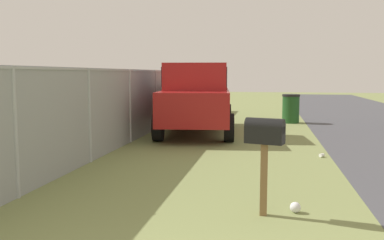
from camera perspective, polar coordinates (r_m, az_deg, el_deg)
name	(u,v)px	position (r m, az deg, el deg)	size (l,w,h in m)	color
mailbox	(265,138)	(5.33, 9.84, -2.47)	(0.32, 0.51, 1.25)	brown
pickup_truck	(197,97)	(12.55, 0.63, 3.15)	(5.27, 2.60, 2.09)	maroon
trash_bin	(291,108)	(15.77, 13.28, 1.53)	(0.64, 0.64, 1.05)	#1E4C1E
fence_section	(144,100)	(12.23, -6.54, 2.66)	(17.72, 0.07, 1.91)	#9EA3A8
litter_cup_by_mailbox	(322,155)	(9.51, 17.22, -4.61)	(0.08, 0.08, 0.10)	white
litter_bag_far_scatter	(295,207)	(5.71, 13.86, -11.46)	(0.14, 0.14, 0.14)	silver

